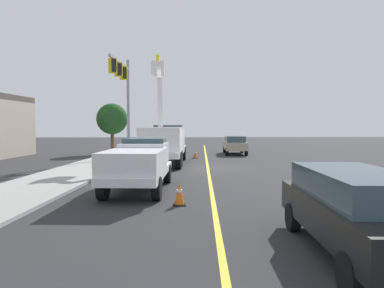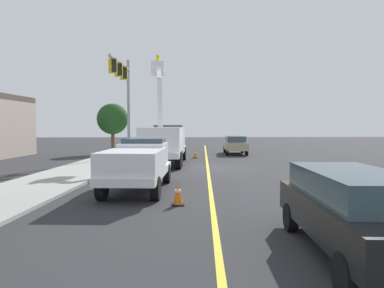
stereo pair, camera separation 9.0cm
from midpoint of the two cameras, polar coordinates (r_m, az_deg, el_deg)
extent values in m
plane|color=#2D2D30|center=(21.26, 2.55, -4.01)|extent=(120.00, 120.00, 0.00)
cube|color=#9E9E99|center=(22.36, -16.59, -3.63)|extent=(60.10, 8.34, 0.12)
cube|color=yellow|center=(21.26, 2.55, -4.00)|extent=(49.86, 4.12, 0.01)
cube|color=white|center=(23.34, -4.69, -1.18)|extent=(8.37, 3.14, 0.36)
cube|color=white|center=(25.90, -4.07, 0.94)|extent=(2.80, 2.55, 1.60)
cube|color=#384C56|center=(26.09, -4.03, 2.50)|extent=(1.96, 2.24, 0.64)
cube|color=white|center=(22.32, -4.98, 0.49)|extent=(5.43, 2.91, 1.80)
cube|color=white|center=(21.23, -5.52, 6.88)|extent=(0.99, 0.37, 2.99)
cube|color=white|center=(23.03, -5.73, 11.83)|extent=(2.58, 0.51, 1.52)
cube|color=white|center=(24.31, -5.86, 12.52)|extent=(0.90, 0.90, 0.90)
cube|color=yellow|center=(24.41, -5.87, 13.91)|extent=(0.36, 0.24, 0.60)
cylinder|color=black|center=(26.35, -6.44, -1.54)|extent=(1.06, 0.42, 1.04)
cylinder|color=black|center=(26.13, -1.55, -1.56)|extent=(1.06, 0.42, 1.04)
cylinder|color=black|center=(22.07, -8.01, -2.42)|extent=(1.06, 0.42, 1.04)
cylinder|color=black|center=(21.81, -2.17, -2.46)|extent=(1.06, 0.42, 1.04)
cylinder|color=black|center=(20.78, -8.62, -2.76)|extent=(1.06, 0.42, 1.04)
cylinder|color=black|center=(20.50, -2.41, -2.81)|extent=(1.06, 0.42, 1.04)
cube|color=white|center=(13.90, -9.01, -4.65)|extent=(5.75, 2.54, 0.30)
cube|color=white|center=(15.05, -8.17, -1.96)|extent=(2.16, 2.09, 1.10)
cube|color=#384C56|center=(15.21, -8.05, -0.09)|extent=(1.48, 1.86, 0.56)
cube|color=white|center=(12.87, -9.85, -3.47)|extent=(3.52, 2.36, 1.10)
cylinder|color=black|center=(15.93, -11.13, -4.89)|extent=(0.86, 0.37, 0.84)
cylinder|color=black|center=(15.62, -4.33, -5.00)|extent=(0.86, 0.37, 0.84)
cylinder|color=black|center=(12.39, -14.92, -7.19)|extent=(0.86, 0.37, 0.84)
cylinder|color=black|center=(12.00, -6.15, -7.44)|extent=(0.86, 0.37, 0.84)
cube|color=tan|center=(31.89, 7.11, -0.27)|extent=(4.94, 2.27, 0.70)
cube|color=#384C56|center=(32.01, 7.09, 0.81)|extent=(3.58, 1.94, 0.60)
cylinder|color=black|center=(30.40, 9.00, -1.30)|extent=(0.70, 0.29, 0.68)
cylinder|color=black|center=(30.23, 5.78, -1.30)|extent=(0.70, 0.29, 0.68)
cylinder|color=black|center=(33.63, 8.28, -0.88)|extent=(0.70, 0.29, 0.68)
cylinder|color=black|center=(33.47, 5.37, -0.88)|extent=(0.70, 0.29, 0.68)
cube|color=black|center=(7.62, 25.89, -10.97)|extent=(4.94, 2.27, 0.70)
cube|color=#384C56|center=(7.63, 25.53, -6.33)|extent=(3.58, 1.94, 0.60)
cylinder|color=black|center=(6.00, 24.70, -19.29)|extent=(0.70, 0.29, 0.68)
cylinder|color=black|center=(9.51, 26.49, -11.00)|extent=(0.70, 0.29, 0.68)
cylinder|color=black|center=(8.94, 16.29, -11.70)|extent=(0.70, 0.29, 0.68)
cube|color=black|center=(11.33, -2.35, -10.12)|extent=(0.40, 0.40, 0.04)
cone|color=orange|center=(11.25, -2.35, -8.22)|extent=(0.32, 0.32, 0.72)
cylinder|color=white|center=(11.24, -2.35, -7.86)|extent=(0.20, 0.20, 0.08)
cube|color=black|center=(27.66, 0.44, -2.35)|extent=(0.40, 0.40, 0.04)
cone|color=orange|center=(27.63, 0.44, -1.61)|extent=(0.32, 0.32, 0.67)
cylinder|color=white|center=(27.62, 0.44, -1.47)|extent=(0.20, 0.20, 0.08)
cylinder|color=gray|center=(28.05, -10.74, 5.73)|extent=(0.22, 0.22, 7.91)
cube|color=gray|center=(25.77, -12.14, 13.18)|extent=(5.46, 0.59, 0.16)
cube|color=gold|center=(26.80, -11.52, 11.59)|extent=(0.16, 0.57, 1.00)
cube|color=black|center=(26.78, -11.31, 11.60)|extent=(0.22, 0.33, 0.84)
cube|color=gold|center=(25.30, -12.34, 12.10)|extent=(0.16, 0.57, 1.00)
cube|color=black|center=(25.28, -12.12, 12.11)|extent=(0.22, 0.33, 0.84)
cube|color=gold|center=(23.81, -13.26, 12.67)|extent=(0.16, 0.57, 1.00)
cube|color=black|center=(23.78, -13.03, 12.69)|extent=(0.22, 0.33, 0.84)
cylinder|color=brown|center=(32.97, -13.29, 0.38)|extent=(0.32, 0.32, 2.27)
sphere|color=#1E471C|center=(32.94, -13.33, 4.12)|extent=(2.91, 2.91, 2.91)
camera|label=1|loc=(0.04, -90.11, -0.01)|focal=31.78mm
camera|label=2|loc=(0.04, 89.89, 0.01)|focal=31.78mm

